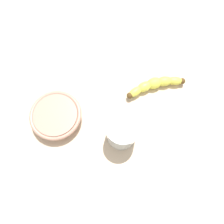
{
  "coord_description": "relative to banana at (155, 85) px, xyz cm",
  "views": [
    {
      "loc": [
        2.58,
        -24.56,
        66.11
      ],
      "look_at": [
        -2.25,
        -5.2,
        5.0
      ],
      "focal_mm": 33.64,
      "sensor_mm": 36.0,
      "label": 1
    }
  ],
  "objects": [
    {
      "name": "banana",
      "position": [
        0.0,
        0.0,
        0.0
      ],
      "size": [
        17.5,
        11.39,
        3.63
      ],
      "rotation": [
        0.0,
        0.0,
        3.67
      ],
      "color": "#E3E44B",
      "rests_on": "wooden_tabletop"
    },
    {
      "name": "ceramic_bowl",
      "position": [
        -27.2,
        -17.8,
        0.49
      ],
      "size": [
        15.58,
        15.58,
        3.81
      ],
      "color": "tan",
      "rests_on": "wooden_tabletop"
    },
    {
      "name": "smoothie_glass",
      "position": [
        -6.7,
        -18.37,
        3.21
      ],
      "size": [
        9.05,
        9.05,
        10.1
      ],
      "color": "silver",
      "rests_on": "wooden_tabletop"
    },
    {
      "name": "wooden_tabletop",
      "position": [
        -8.86,
        -7.19,
        -3.31
      ],
      "size": [
        120.0,
        120.0,
        3.0
      ],
      "primitive_type": "cube",
      "color": "beige",
      "rests_on": "ground"
    }
  ]
}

